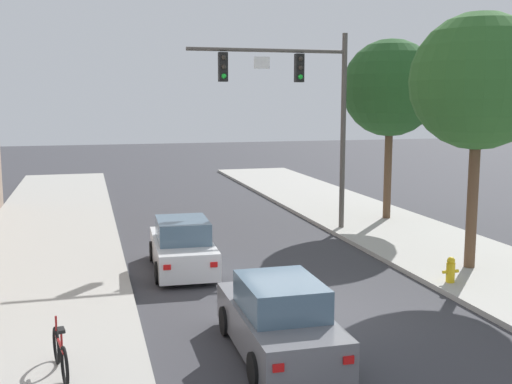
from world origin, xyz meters
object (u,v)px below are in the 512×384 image
object	(u,v)px
fire_hydrant	(451,270)
car_lead_white	(182,247)
car_following_grey	(279,321)
bicycle_leaning	(60,354)
traffic_signal_mast	(302,95)
street_tree_nearest	(479,82)
street_tree_second	(390,88)

from	to	relation	value
fire_hydrant	car_lead_white	bearing A→B (deg)	151.73
car_following_grey	fire_hydrant	size ratio (longest dim) A/B	5.91
car_following_grey	bicycle_leaning	xyz separation A→B (m)	(-4.25, -0.15, -0.18)
traffic_signal_mast	street_tree_nearest	world-z (taller)	street_tree_nearest
fire_hydrant	street_tree_second	size ratio (longest dim) A/B	0.10
car_lead_white	fire_hydrant	world-z (taller)	car_lead_white
street_tree_nearest	car_lead_white	bearing A→B (deg)	163.66
traffic_signal_mast	car_lead_white	distance (m)	8.07
car_following_grey	bicycle_leaning	distance (m)	4.25
bicycle_leaning	fire_hydrant	bearing A→B (deg)	17.99
bicycle_leaning	street_tree_nearest	size ratio (longest dim) A/B	0.23
street_tree_second	traffic_signal_mast	bearing A→B (deg)	-163.08
car_following_grey	bicycle_leaning	size ratio (longest dim) A/B	2.42
traffic_signal_mast	street_tree_nearest	distance (m)	7.26
traffic_signal_mast	fire_hydrant	size ratio (longest dim) A/B	10.42
street_tree_nearest	street_tree_second	world-z (taller)	street_tree_nearest
car_lead_white	street_tree_second	size ratio (longest dim) A/B	0.57
street_tree_nearest	street_tree_second	distance (m)	7.96
traffic_signal_mast	bicycle_leaning	size ratio (longest dim) A/B	4.28
traffic_signal_mast	fire_hydrant	distance (m)	9.32
traffic_signal_mast	bicycle_leaning	bearing A→B (deg)	-127.46
fire_hydrant	street_tree_second	xyz separation A→B (m)	(2.68, 9.13, 5.11)
traffic_signal_mast	street_tree_nearest	size ratio (longest dim) A/B	1.00
traffic_signal_mast	car_following_grey	xyz separation A→B (m)	(-4.27, -10.96, -4.60)
traffic_signal_mast	street_tree_second	xyz separation A→B (m)	(4.36, 1.33, 0.29)
traffic_signal_mast	bicycle_leaning	world-z (taller)	traffic_signal_mast
car_lead_white	fire_hydrant	distance (m)	7.83
car_following_grey	street_tree_second	bearing A→B (deg)	54.92
car_lead_white	street_tree_nearest	world-z (taller)	street_tree_nearest
car_following_grey	bicycle_leaning	world-z (taller)	car_following_grey
street_tree_nearest	bicycle_leaning	bearing A→B (deg)	-158.56
car_lead_white	street_tree_nearest	size ratio (longest dim) A/B	0.57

